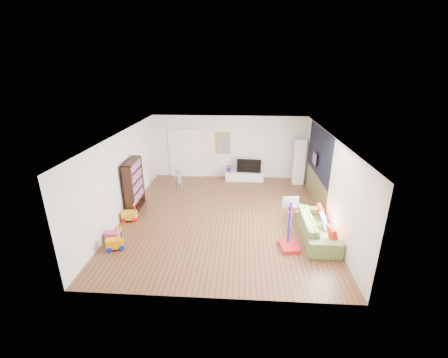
# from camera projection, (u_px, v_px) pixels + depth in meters

# --- Properties ---
(floor) EXTENTS (6.50, 7.50, 0.00)m
(floor) POSITION_uv_depth(u_px,v_px,m) (223.00, 216.00, 9.88)
(floor) COLOR brown
(floor) RESTS_ON ground
(ceiling) EXTENTS (6.50, 7.50, 0.00)m
(ceiling) POSITION_uv_depth(u_px,v_px,m) (223.00, 135.00, 8.92)
(ceiling) COLOR white
(ceiling) RESTS_ON ground
(wall_back) EXTENTS (6.50, 0.00, 2.70)m
(wall_back) POSITION_uv_depth(u_px,v_px,m) (229.00, 147.00, 12.90)
(wall_back) COLOR silver
(wall_back) RESTS_ON ground
(wall_front) EXTENTS (6.50, 0.00, 2.70)m
(wall_front) POSITION_uv_depth(u_px,v_px,m) (211.00, 244.00, 5.90)
(wall_front) COLOR silver
(wall_front) RESTS_ON ground
(wall_left) EXTENTS (0.00, 7.50, 2.70)m
(wall_left) POSITION_uv_depth(u_px,v_px,m) (122.00, 175.00, 9.60)
(wall_left) COLOR silver
(wall_left) RESTS_ON ground
(wall_right) EXTENTS (0.00, 7.50, 2.70)m
(wall_right) POSITION_uv_depth(u_px,v_px,m) (328.00, 180.00, 9.21)
(wall_right) COLOR silver
(wall_right) RESTS_ON ground
(navy_accent) EXTENTS (0.01, 3.20, 1.70)m
(navy_accent) POSITION_uv_depth(u_px,v_px,m) (319.00, 152.00, 10.34)
(navy_accent) COLOR black
(navy_accent) RESTS_ON wall_right
(olive_wainscot) EXTENTS (0.01, 3.20, 1.00)m
(olive_wainscot) POSITION_uv_depth(u_px,v_px,m) (315.00, 188.00, 10.82)
(olive_wainscot) COLOR brown
(olive_wainscot) RESTS_ON wall_right
(doorway) EXTENTS (1.45, 0.06, 2.10)m
(doorway) POSITION_uv_depth(u_px,v_px,m) (186.00, 153.00, 13.09)
(doorway) COLOR white
(doorway) RESTS_ON ground
(painting_back) EXTENTS (0.62, 0.06, 0.92)m
(painting_back) POSITION_uv_depth(u_px,v_px,m) (223.00, 143.00, 12.81)
(painting_back) COLOR gold
(painting_back) RESTS_ON wall_back
(artwork_right) EXTENTS (0.04, 0.56, 0.46)m
(artwork_right) POSITION_uv_depth(u_px,v_px,m) (315.00, 159.00, 10.64)
(artwork_right) COLOR #7F3F8C
(artwork_right) RESTS_ON wall_right
(media_console) EXTENTS (1.63, 0.44, 0.38)m
(media_console) POSITION_uv_depth(u_px,v_px,m) (244.00, 176.00, 12.86)
(media_console) COLOR silver
(media_console) RESTS_ON ground
(tall_cabinet) EXTENTS (0.46, 0.46, 1.90)m
(tall_cabinet) POSITION_uv_depth(u_px,v_px,m) (299.00, 161.00, 12.32)
(tall_cabinet) COLOR white
(tall_cabinet) RESTS_ON ground
(bookshelf) EXTENTS (0.36, 1.21, 1.76)m
(bookshelf) POSITION_uv_depth(u_px,v_px,m) (134.00, 186.00, 10.03)
(bookshelf) COLOR #321910
(bookshelf) RESTS_ON ground
(sofa) EXTENTS (0.88, 2.24, 0.65)m
(sofa) POSITION_uv_depth(u_px,v_px,m) (317.00, 227.00, 8.54)
(sofa) COLOR olive
(sofa) RESTS_ON ground
(basketball_hoop) EXTENTS (0.58, 0.67, 1.44)m
(basketball_hoop) POSITION_uv_depth(u_px,v_px,m) (291.00, 225.00, 7.87)
(basketball_hoop) COLOR red
(basketball_hoop) RESTS_ON ground
(ride_on_yellow) EXTENTS (0.48, 0.32, 0.60)m
(ride_on_yellow) POSITION_uv_depth(u_px,v_px,m) (129.00, 212.00, 9.47)
(ride_on_yellow) COLOR gold
(ride_on_yellow) RESTS_ON ground
(ride_on_orange) EXTENTS (0.51, 0.42, 0.59)m
(ride_on_orange) POSITION_uv_depth(u_px,v_px,m) (114.00, 240.00, 7.98)
(ride_on_orange) COLOR orange
(ride_on_orange) RESTS_ON ground
(ride_on_pink) EXTENTS (0.41, 0.26, 0.54)m
(ride_on_pink) POSITION_uv_depth(u_px,v_px,m) (112.00, 233.00, 8.35)
(ride_on_pink) COLOR #D33F92
(ride_on_pink) RESTS_ON ground
(child) EXTENTS (0.40, 0.36, 0.91)m
(child) POSITION_uv_depth(u_px,v_px,m) (179.00, 180.00, 11.71)
(child) COLOR slate
(child) RESTS_ON ground
(tv) EXTENTS (1.03, 0.21, 0.59)m
(tv) POSITION_uv_depth(u_px,v_px,m) (249.00, 165.00, 12.74)
(tv) COLOR black
(tv) RESTS_ON media_console
(vase_plant) EXTENTS (0.36, 0.32, 0.37)m
(vase_plant) POSITION_uv_depth(u_px,v_px,m) (229.00, 168.00, 12.76)
(vase_plant) COLOR navy
(vase_plant) RESTS_ON media_console
(pillow_left) EXTENTS (0.17, 0.41, 0.40)m
(pillow_left) POSITION_uv_depth(u_px,v_px,m) (332.00, 234.00, 7.83)
(pillow_left) COLOR red
(pillow_left) RESTS_ON sofa
(pillow_center) EXTENTS (0.11, 0.40, 0.40)m
(pillow_center) POSITION_uv_depth(u_px,v_px,m) (324.00, 221.00, 8.48)
(pillow_center) COLOR silver
(pillow_center) RESTS_ON sofa
(pillow_right) EXTENTS (0.12, 0.41, 0.41)m
(pillow_right) POSITION_uv_depth(u_px,v_px,m) (321.00, 212.00, 9.02)
(pillow_right) COLOR red
(pillow_right) RESTS_ON sofa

